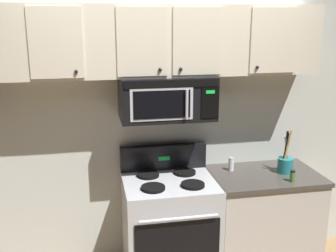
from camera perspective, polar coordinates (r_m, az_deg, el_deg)
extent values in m
cube|color=silver|center=(3.59, -0.92, 1.20)|extent=(5.20, 0.10, 2.70)
cube|color=#B7BABF|center=(3.58, 0.22, -14.35)|extent=(0.76, 0.64, 0.90)
cube|color=black|center=(3.31, 1.38, -17.19)|extent=(0.67, 0.01, 0.52)
cylinder|color=#B7BABF|center=(3.14, 1.53, -12.82)|extent=(0.61, 0.03, 0.03)
cube|color=black|center=(3.61, -0.66, -4.37)|extent=(0.76, 0.07, 0.22)
cube|color=#19D83F|center=(3.58, -0.55, -4.55)|extent=(0.10, 0.00, 0.04)
cylinder|color=black|center=(3.23, -2.10, -8.62)|extent=(0.19, 0.19, 0.02)
cylinder|color=black|center=(3.29, 3.48, -8.19)|extent=(0.19, 0.19, 0.02)
cylinder|color=black|center=(3.48, -2.82, -6.82)|extent=(0.19, 0.19, 0.02)
cylinder|color=black|center=(3.54, 2.34, -6.46)|extent=(0.19, 0.19, 0.02)
cube|color=black|center=(3.31, -0.18, 4.01)|extent=(0.76, 0.39, 0.35)
cube|color=black|center=(3.09, 0.51, 5.88)|extent=(0.73, 0.01, 0.06)
cube|color=#B7BABF|center=(3.11, -0.85, 3.01)|extent=(0.49, 0.01, 0.25)
cube|color=black|center=(3.11, -0.85, 3.01)|extent=(0.44, 0.01, 0.22)
cube|color=black|center=(3.20, 5.88, 3.26)|extent=(0.14, 0.01, 0.25)
cube|color=#19D83F|center=(3.17, 5.95, 4.75)|extent=(0.07, 0.00, 0.03)
cylinder|color=#B7BABF|center=(3.12, 2.65, 3.06)|extent=(0.02, 0.02, 0.23)
cube|color=beige|center=(3.29, -0.29, 11.84)|extent=(2.50, 0.33, 0.55)
cube|color=beige|center=(3.06, -15.39, 11.11)|extent=(0.38, 0.01, 0.51)
sphere|color=black|center=(3.06, -12.70, 7.41)|extent=(0.03, 0.03, 0.03)
cube|color=beige|center=(3.08, -3.60, 11.61)|extent=(0.38, 0.01, 0.51)
sphere|color=black|center=(3.11, -1.10, 7.87)|extent=(0.03, 0.03, 0.03)
cube|color=beige|center=(3.17, 4.12, 11.69)|extent=(0.38, 0.01, 0.51)
sphere|color=black|center=(3.14, 1.80, 7.93)|extent=(0.03, 0.03, 0.03)
cube|color=beige|center=(3.38, 14.53, 11.46)|extent=(0.38, 0.01, 0.51)
sphere|color=black|center=(3.33, 12.36, 8.00)|extent=(0.03, 0.03, 0.03)
cube|color=#BCB7AD|center=(3.83, 12.93, -12.98)|extent=(0.90, 0.62, 0.86)
cube|color=#423D38|center=(3.65, 13.34, -6.70)|extent=(0.93, 0.65, 0.03)
cylinder|color=teal|center=(3.68, 16.04, -5.30)|extent=(0.13, 0.13, 0.13)
cylinder|color=tan|center=(3.62, 16.33, -3.03)|extent=(0.09, 0.06, 0.31)
cylinder|color=black|center=(3.63, 16.09, -3.06)|extent=(0.02, 0.09, 0.30)
cylinder|color=black|center=(3.65, 16.14, -2.98)|extent=(0.05, 0.06, 0.29)
cylinder|color=#BCBCC1|center=(3.64, 16.22, -3.27)|extent=(0.08, 0.05, 0.27)
cylinder|color=white|center=(3.63, 8.80, -5.40)|extent=(0.05, 0.05, 0.10)
cylinder|color=#B7BABF|center=(3.61, 8.84, -4.52)|extent=(0.05, 0.05, 0.02)
cylinder|color=#4C7F33|center=(3.51, 16.98, -6.80)|extent=(0.04, 0.04, 0.08)
cylinder|color=black|center=(3.49, 17.04, -6.05)|extent=(0.04, 0.04, 0.02)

